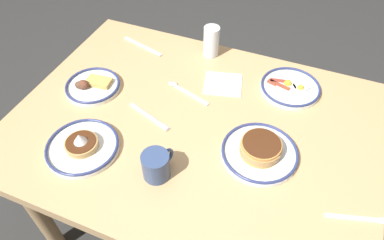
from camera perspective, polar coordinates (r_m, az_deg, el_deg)
The scene contains 13 objects.
ground_plane at distance 1.88m, azimuth 0.13°, elevation -15.46°, with size 6.00×6.00×0.00m, color #30312F.
dining_table at distance 1.34m, azimuth 0.18°, elevation -2.86°, with size 1.32×0.98×0.72m.
plate_near_main at distance 1.45m, azimuth 15.71°, elevation 5.15°, with size 0.24×0.24×0.04m.
plate_center_pancakes at distance 1.24m, azimuth -17.43°, elevation -4.09°, with size 0.25×0.25×0.07m.
plate_far_companion at distance 1.45m, azimuth -15.98°, elevation 5.41°, with size 0.22×0.22×0.05m.
plate_far_side at distance 1.19m, azimuth 11.01°, elevation -4.94°, with size 0.26×0.26×0.06m.
coffee_mug at distance 1.11m, azimuth -5.81°, elevation -7.28°, with size 0.09×0.12×0.09m.
drinking_glass at distance 1.55m, azimuth 3.16°, elevation 12.45°, with size 0.07×0.07×0.13m.
paper_napkin at distance 1.43m, azimuth 5.06°, elevation 5.87°, with size 0.15×0.14×0.00m, color white.
fork_near at distance 1.30m, azimuth -6.97°, elevation 0.52°, with size 0.19×0.08×0.01m.
fork_far at distance 1.16m, azimuth 25.42°, elevation -14.30°, with size 0.19×0.07×0.01m.
butter_knife at distance 1.64m, azimuth -8.03°, elevation 11.81°, with size 0.22×0.08×0.01m.
tea_spoon at distance 1.40m, azimuth -1.55°, elevation 4.94°, with size 0.20×0.08×0.01m.
Camera 1 is at (-0.32, 0.80, 1.67)m, focal length 32.75 mm.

